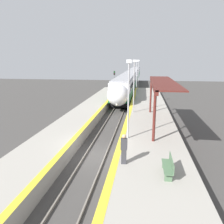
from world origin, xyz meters
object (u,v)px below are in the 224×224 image
railway_signal (114,81)px  lamppost_farthest (138,74)px  lamppost_far (137,77)px  lamppost_near (128,95)px  train (132,77)px  platform_bench (169,166)px  person_waiting (124,149)px  lamppost_mid (134,83)px

railway_signal → lamppost_farthest: 4.59m
railway_signal → lamppost_far: (4.38, -8.43, 1.38)m
railway_signal → lamppost_near: (4.38, -25.04, 1.38)m
train → lamppost_far: (2.18, -28.21, 1.98)m
platform_bench → lamppost_farthest: (-2.45, 29.96, 2.76)m
train → person_waiting: (2.26, -48.98, -0.36)m
railway_signal → lamppost_near: lamppost_near is taller
person_waiting → lamppost_farthest: (-0.08, 29.07, 2.34)m
platform_bench → railway_signal: size_ratio=0.38×
platform_bench → lamppost_near: 6.26m
lamppost_near → lamppost_far: (0.00, 16.60, 0.00)m
person_waiting → lamppost_near: (-0.08, 4.17, 2.34)m
person_waiting → lamppost_mid: bearing=90.4°
platform_bench → person_waiting: (-2.36, 0.89, 0.42)m
person_waiting → railway_signal: size_ratio=0.37×
platform_bench → railway_signal: (-6.82, 30.09, 1.38)m
lamppost_mid → lamppost_far: (0.00, 8.30, 0.00)m
railway_signal → lamppost_near: 25.45m
lamppost_mid → person_waiting: bearing=-89.6°
lamppost_near → person_waiting: bearing=-88.9°
person_waiting → lamppost_far: size_ratio=0.30×
person_waiting → lamppost_mid: (-0.08, 12.47, 2.34)m
train → person_waiting: size_ratio=39.81×
train → lamppost_farthest: 20.13m
lamppost_mid → lamppost_far: 8.30m
lamppost_near → lamppost_mid: (0.00, 8.30, 0.00)m
person_waiting → lamppost_farthest: 29.16m
person_waiting → railway_signal: 29.56m
train → lamppost_farthest: bearing=-83.7°
platform_bench → person_waiting: bearing=159.4°
train → lamppost_mid: 36.63m
platform_bench → lamppost_near: lamppost_near is taller
lamppost_near → lamppost_farthest: size_ratio=1.00×
platform_bench → lamppost_near: (-2.45, 5.06, 2.76)m
lamppost_mid → train: bearing=93.4°
lamppost_far → lamppost_farthest: 8.30m
platform_bench → railway_signal: railway_signal is taller
person_waiting → lamppost_far: bearing=90.2°
lamppost_far → train: bearing=94.4°
lamppost_farthest → train: bearing=96.3°
lamppost_farthest → railway_signal: bearing=178.2°
lamppost_far → lamppost_mid: bearing=-90.0°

